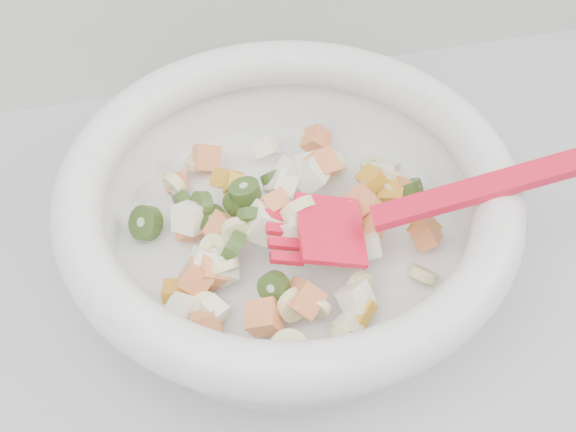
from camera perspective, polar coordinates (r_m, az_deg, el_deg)
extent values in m
cylinder|color=white|center=(0.64, 0.00, -2.26)|extent=(0.28, 0.28, 0.02)
torus|color=white|center=(0.59, 0.00, 1.82)|extent=(0.35, 0.35, 0.04)
cylinder|color=#FCF9A8|center=(0.60, -3.70, -1.17)|extent=(0.03, 0.01, 0.03)
cylinder|color=#FCF9A8|center=(0.66, 2.30, 3.40)|extent=(0.02, 0.03, 0.03)
cylinder|color=#FCF9A8|center=(0.61, 9.57, -4.10)|extent=(0.03, 0.03, 0.03)
cylinder|color=#FCF9A8|center=(0.66, 7.63, 2.22)|extent=(0.04, 0.04, 0.01)
cylinder|color=#FCF9A8|center=(0.57, 0.43, -6.33)|extent=(0.03, 0.02, 0.03)
cylinder|color=#FCF9A8|center=(0.58, 1.86, -6.32)|extent=(0.03, 0.02, 0.03)
cylinder|color=#FCF9A8|center=(0.58, -5.89, -6.47)|extent=(0.03, 0.03, 0.02)
cylinder|color=#FCF9A8|center=(0.71, 1.55, 5.28)|extent=(0.02, 0.04, 0.04)
cylinder|color=#FCF9A8|center=(0.57, 4.33, -8.56)|extent=(0.03, 0.03, 0.03)
cylinder|color=#FCF9A8|center=(0.67, 3.25, 3.81)|extent=(0.03, 0.03, 0.03)
cylinder|color=#FCF9A8|center=(0.59, 0.74, 0.47)|extent=(0.04, 0.03, 0.03)
cylinder|color=#FCF9A8|center=(0.66, -8.03, 2.21)|extent=(0.02, 0.03, 0.03)
cylinder|color=#FCF9A8|center=(0.56, 0.06, -9.44)|extent=(0.03, 0.03, 0.02)
cylinder|color=#FCF9A8|center=(0.68, 6.13, 3.57)|extent=(0.03, 0.03, 0.02)
cylinder|color=#FCF9A8|center=(0.69, -6.40, 3.89)|extent=(0.03, 0.03, 0.01)
cylinder|color=#FCF9A8|center=(0.59, 5.14, -5.05)|extent=(0.03, 0.02, 0.03)
cylinder|color=#FCF9A8|center=(0.59, -4.65, -3.62)|extent=(0.04, 0.03, 0.03)
cylinder|color=#FCF9A8|center=(0.60, -5.25, -2.25)|extent=(0.03, 0.02, 0.03)
cube|color=#FF8A50|center=(0.57, -5.82, -7.62)|extent=(0.02, 0.03, 0.03)
cube|color=#FF8A50|center=(0.68, -5.85, 4.10)|extent=(0.03, 0.03, 0.03)
cube|color=#FF8A50|center=(0.63, 9.77, -1.22)|extent=(0.03, 0.03, 0.03)
cube|color=#FF8A50|center=(0.68, -7.98, 2.47)|extent=(0.02, 0.02, 0.02)
cube|color=#FF8A50|center=(0.61, -4.53, -1.02)|extent=(0.03, 0.03, 0.03)
cube|color=#FF8A50|center=(0.62, 5.83, -0.88)|extent=(0.03, 0.03, 0.03)
cube|color=#FF8A50|center=(0.57, -1.70, -7.22)|extent=(0.03, 0.03, 0.03)
cube|color=#FF8A50|center=(0.69, 2.00, 5.41)|extent=(0.03, 0.03, 0.03)
cube|color=#FF8A50|center=(0.66, 8.21, 1.86)|extent=(0.02, 0.03, 0.03)
cube|color=#FF8A50|center=(0.65, 2.39, 3.58)|extent=(0.03, 0.03, 0.03)
cube|color=#FF8A50|center=(0.59, -5.69, -3.92)|extent=(0.03, 0.03, 0.03)
cube|color=#FF8A50|center=(0.60, -0.82, 0.95)|extent=(0.02, 0.02, 0.02)
cube|color=#FF8A50|center=(0.59, -6.56, -4.38)|extent=(0.03, 0.03, 0.03)
cube|color=#FF8A50|center=(0.62, 5.07, 0.91)|extent=(0.04, 0.03, 0.04)
cube|color=#FF8A50|center=(0.63, -6.94, -0.64)|extent=(0.03, 0.03, 0.03)
cube|color=#FF8A50|center=(0.57, 1.07, -5.89)|extent=(0.03, 0.04, 0.04)
cylinder|color=#568B2E|center=(0.63, -6.18, 0.67)|extent=(0.02, 0.04, 0.04)
cylinder|color=#568B2E|center=(0.63, -5.61, -0.21)|extent=(0.03, 0.03, 0.03)
cylinder|color=#568B2E|center=(0.64, -0.86, 2.76)|extent=(0.04, 0.03, 0.03)
cylinder|color=#568B2E|center=(0.57, -1.03, -5.06)|extent=(0.03, 0.03, 0.03)
cylinder|color=#568B2E|center=(0.59, 2.36, -1.85)|extent=(0.03, 0.03, 0.02)
cylinder|color=#568B2E|center=(0.62, -3.07, 1.77)|extent=(0.03, 0.03, 0.02)
cylinder|color=#568B2E|center=(0.65, -7.31, 0.84)|extent=(0.02, 0.03, 0.03)
cylinder|color=#568B2E|center=(0.60, -2.61, -0.09)|extent=(0.03, 0.02, 0.03)
cylinder|color=#568B2E|center=(0.64, -10.09, -0.49)|extent=(0.04, 0.04, 0.03)
cylinder|color=#568B2E|center=(0.66, 8.43, 1.90)|extent=(0.04, 0.03, 0.03)
cylinder|color=#568B2E|center=(0.60, 2.41, -0.22)|extent=(0.03, 0.03, 0.03)
cylinder|color=#568B2E|center=(0.59, -3.89, -2.13)|extent=(0.03, 0.03, 0.03)
cylinder|color=#568B2E|center=(0.63, -3.43, 1.02)|extent=(0.04, 0.04, 0.03)
cube|color=white|center=(0.58, -5.33, -6.74)|extent=(0.02, 0.02, 0.02)
cube|color=white|center=(0.58, 4.82, -5.78)|extent=(0.03, 0.03, 0.03)
cube|color=white|center=(0.57, 4.26, -7.99)|extent=(0.03, 0.02, 0.03)
cube|color=white|center=(0.62, 4.16, 0.07)|extent=(0.03, 0.03, 0.03)
cube|color=white|center=(0.59, 0.15, -1.29)|extent=(0.02, 0.03, 0.03)
cube|color=white|center=(0.60, -4.92, -3.72)|extent=(0.03, 0.03, 0.03)
cube|color=white|center=(0.59, 0.67, -0.23)|extent=(0.02, 0.02, 0.02)
cube|color=white|center=(0.63, -0.49, 2.29)|extent=(0.03, 0.03, 0.03)
cube|color=white|center=(0.66, 1.44, 3.51)|extent=(0.02, 0.03, 0.03)
cube|color=white|center=(0.64, 1.61, 2.91)|extent=(0.04, 0.03, 0.03)
cube|color=white|center=(0.60, -6.00, -3.47)|extent=(0.03, 0.03, 0.04)
cube|color=white|center=(0.60, -1.76, -0.55)|extent=(0.03, 0.03, 0.04)
cube|color=white|center=(0.62, -6.98, -0.15)|extent=(0.03, 0.04, 0.03)
cube|color=white|center=(0.64, 0.18, 3.18)|extent=(0.03, 0.02, 0.03)
cube|color=white|center=(0.59, -7.48, -6.66)|extent=(0.03, 0.03, 0.03)
cube|color=white|center=(0.69, -1.60, 4.87)|extent=(0.03, 0.02, 0.03)
cube|color=white|center=(0.61, 5.58, -2.04)|extent=(0.02, 0.03, 0.03)
cube|color=white|center=(0.68, 6.91, 3.07)|extent=(0.03, 0.03, 0.03)
cube|color=orange|center=(0.66, 7.37, 1.72)|extent=(0.03, 0.03, 0.02)
cube|color=orange|center=(0.64, 9.66, -0.88)|extent=(0.03, 0.03, 0.02)
cube|color=orange|center=(0.60, -7.65, -5.34)|extent=(0.03, 0.02, 0.01)
cube|color=orange|center=(0.58, 5.02, -6.87)|extent=(0.03, 0.03, 0.02)
cube|color=orange|center=(0.65, -4.38, 2.60)|extent=(0.03, 0.03, 0.02)
cube|color=orange|center=(0.66, 5.94, 2.65)|extent=(0.03, 0.03, 0.03)
cube|color=orange|center=(0.64, -3.57, 2.18)|extent=(0.03, 0.02, 0.02)
cube|color=red|center=(0.58, 3.04, -1.01)|extent=(0.06, 0.06, 0.03)
cube|color=red|center=(0.60, -0.51, -0.02)|extent=(0.03, 0.01, 0.01)
cube|color=red|center=(0.59, -0.37, -0.99)|extent=(0.03, 0.01, 0.01)
cube|color=red|center=(0.58, -0.21, -1.99)|extent=(0.03, 0.01, 0.01)
cube|color=red|center=(0.57, -0.05, -3.03)|extent=(0.03, 0.01, 0.01)
cube|color=red|center=(0.59, 14.52, 2.15)|extent=(0.18, 0.04, 0.06)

